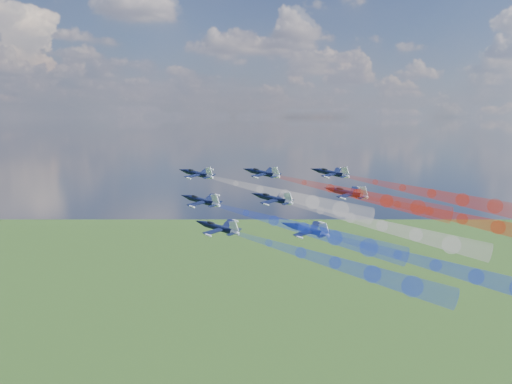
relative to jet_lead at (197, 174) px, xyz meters
name	(u,v)px	position (x,y,z in m)	size (l,w,h in m)	color
jet_lead	(197,174)	(0.00, 0.00, 0.00)	(9.77, 12.21, 3.26)	black
trail_lead	(285,195)	(15.77, -22.52, -3.68)	(4.07, 44.69, 4.07)	silver
jet_inner_left	(202,201)	(-4.03, -18.38, -4.54)	(9.77, 12.21, 3.26)	black
trail_inner_left	(303,229)	(11.74, -40.90, -8.23)	(4.07, 44.69, 4.07)	blue
jet_inner_right	(263,173)	(16.29, -6.49, 0.22)	(9.77, 12.21, 3.26)	black
trail_inner_right	(358,194)	(32.06, -29.00, -3.46)	(4.07, 44.69, 4.07)	red
jet_outer_left	(219,228)	(-4.44, -32.88, -8.35)	(9.77, 12.21, 3.26)	black
trail_outer_left	(335,263)	(11.33, -55.40, -12.03)	(4.07, 44.69, 4.07)	blue
jet_center_third	(273,199)	(12.71, -22.36, -4.42)	(9.77, 12.21, 3.26)	black
trail_center_third	(382,226)	(28.49, -44.87, -8.10)	(4.07, 44.69, 4.07)	silver
jet_outer_right	(331,173)	(34.86, -10.56, -0.06)	(9.77, 12.21, 3.26)	black
trail_outer_right	(432,194)	(50.63, -33.07, -3.74)	(4.07, 44.69, 4.07)	red
jet_rear_left	(307,230)	(13.14, -39.63, -8.79)	(9.77, 12.21, 3.26)	black
trail_rear_left	(436,265)	(28.92, -62.14, -12.47)	(4.07, 44.69, 4.07)	blue
jet_rear_right	(348,193)	(30.88, -26.20, -3.41)	(9.77, 12.21, 3.26)	black
trail_rear_right	(462,219)	(46.66, -48.72, -7.09)	(4.07, 44.69, 4.07)	red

